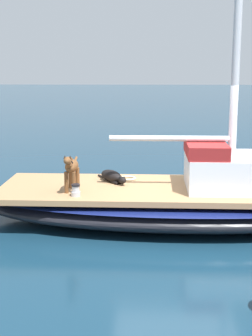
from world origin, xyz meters
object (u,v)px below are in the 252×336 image
Objects in this scene: sailboat_main at (180,204)px; dog_brown at (71,168)px; deck_winch at (76,191)px; dog_black at (112,176)px; coiled_rope at (128,178)px.

dog_brown is (0.36, -1.95, 0.75)m from sailboat_main.
dog_brown reaches higher than deck_winch.
dog_black reaches higher than coiled_rope.
coiled_rope reaches higher than sailboat_main.
sailboat_main is 34.64× the size of deck_winch.
dog_black is 2.53× the size of coiled_rope.
dog_brown is at bearing -45.70° from coiled_rope.
sailboat_main is 22.45× the size of coiled_rope.
dog_brown is 0.48m from deck_winch.
coiled_rope is at bearing 146.25° from deck_winch.
sailboat_main is at bearing 100.50° from dog_brown.
deck_winch is (1.06, -0.56, -0.01)m from dog_black.
sailboat_main is 1.39m from dog_black.
dog_brown is at bearing -42.88° from dog_black.
sailboat_main is 8.88× the size of dog_black.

